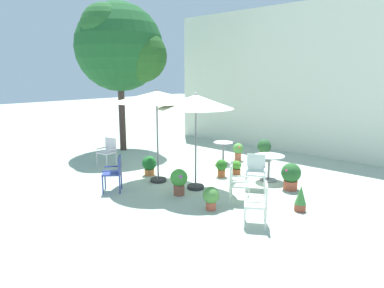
{
  "coord_description": "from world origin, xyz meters",
  "views": [
    {
      "loc": [
        6.44,
        -7.33,
        2.93
      ],
      "look_at": [
        0.0,
        -0.25,
        0.97
      ],
      "focal_mm": 32.13,
      "sensor_mm": 36.0,
      "label": 1
    }
  ],
  "objects_px": {
    "patio_umbrella_1": "(196,103)",
    "cafe_table_1": "(223,149)",
    "patio_chair_1": "(259,201)",
    "potted_plant_3": "(264,148)",
    "potted_plant_1": "(221,167)",
    "potted_plant_2": "(238,150)",
    "patio_umbrella_0": "(157,97)",
    "potted_plant_4": "(149,165)",
    "patio_chair_3": "(115,171)",
    "potted_plant_7": "(211,197)",
    "patio_chair_0": "(108,150)",
    "patio_chair_4": "(236,180)",
    "potted_plant_8": "(301,199)",
    "patio_chair_2": "(256,169)",
    "potted_plant_5": "(291,175)",
    "potted_plant_0": "(179,180)",
    "shade_tree": "(121,47)",
    "potted_plant_6": "(237,167)",
    "cafe_table_0": "(269,163)"
  },
  "relations": [
    {
      "from": "patio_chair_1",
      "to": "potted_plant_8",
      "type": "relative_size",
      "value": 1.51
    },
    {
      "from": "shade_tree",
      "to": "potted_plant_7",
      "type": "bearing_deg",
      "value": -20.96
    },
    {
      "from": "cafe_table_1",
      "to": "potted_plant_3",
      "type": "distance_m",
      "value": 1.58
    },
    {
      "from": "cafe_table_1",
      "to": "potted_plant_0",
      "type": "height_order",
      "value": "cafe_table_1"
    },
    {
      "from": "patio_umbrella_1",
      "to": "potted_plant_0",
      "type": "relative_size",
      "value": 3.81
    },
    {
      "from": "patio_umbrella_1",
      "to": "patio_chair_2",
      "type": "xyz_separation_m",
      "value": [
        1.14,
        1.07,
        -1.72
      ]
    },
    {
      "from": "patio_umbrella_1",
      "to": "patio_chair_2",
      "type": "bearing_deg",
      "value": 43.21
    },
    {
      "from": "potted_plant_0",
      "to": "potted_plant_4",
      "type": "relative_size",
      "value": 1.13
    },
    {
      "from": "potted_plant_1",
      "to": "potted_plant_7",
      "type": "relative_size",
      "value": 0.99
    },
    {
      "from": "shade_tree",
      "to": "potted_plant_6",
      "type": "relative_size",
      "value": 13.02
    },
    {
      "from": "potted_plant_0",
      "to": "patio_umbrella_1",
      "type": "bearing_deg",
      "value": 91.24
    },
    {
      "from": "patio_chair_1",
      "to": "potted_plant_0",
      "type": "relative_size",
      "value": 1.31
    },
    {
      "from": "patio_chair_4",
      "to": "potted_plant_4",
      "type": "xyz_separation_m",
      "value": [
        -3.11,
        0.04,
        -0.2
      ]
    },
    {
      "from": "patio_umbrella_0",
      "to": "potted_plant_1",
      "type": "relative_size",
      "value": 4.94
    },
    {
      "from": "potted_plant_1",
      "to": "potted_plant_6",
      "type": "bearing_deg",
      "value": 68.91
    },
    {
      "from": "patio_chair_3",
      "to": "potted_plant_7",
      "type": "xyz_separation_m",
      "value": [
        2.56,
        0.69,
        -0.24
      ]
    },
    {
      "from": "patio_chair_2",
      "to": "cafe_table_1",
      "type": "bearing_deg",
      "value": 145.93
    },
    {
      "from": "patio_umbrella_0",
      "to": "potted_plant_4",
      "type": "bearing_deg",
      "value": 160.17
    },
    {
      "from": "patio_chair_2",
      "to": "potted_plant_3",
      "type": "bearing_deg",
      "value": 116.83
    },
    {
      "from": "potted_plant_4",
      "to": "potted_plant_7",
      "type": "height_order",
      "value": "potted_plant_4"
    },
    {
      "from": "potted_plant_0",
      "to": "potted_plant_7",
      "type": "distance_m",
      "value": 1.2
    },
    {
      "from": "potted_plant_6",
      "to": "potted_plant_2",
      "type": "bearing_deg",
      "value": 123.42
    },
    {
      "from": "potted_plant_2",
      "to": "potted_plant_7",
      "type": "relative_size",
      "value": 1.16
    },
    {
      "from": "shade_tree",
      "to": "patio_umbrella_1",
      "type": "bearing_deg",
      "value": -17.2
    },
    {
      "from": "shade_tree",
      "to": "patio_chair_3",
      "type": "relative_size",
      "value": 6.06
    },
    {
      "from": "potted_plant_5",
      "to": "potted_plant_8",
      "type": "relative_size",
      "value": 1.23
    },
    {
      "from": "potted_plant_0",
      "to": "potted_plant_2",
      "type": "height_order",
      "value": "potted_plant_0"
    },
    {
      "from": "patio_chair_1",
      "to": "potted_plant_3",
      "type": "xyz_separation_m",
      "value": [
        -2.71,
        4.75,
        -0.09
      ]
    },
    {
      "from": "patio_umbrella_1",
      "to": "cafe_table_0",
      "type": "distance_m",
      "value": 2.76
    },
    {
      "from": "patio_chair_4",
      "to": "potted_plant_6",
      "type": "relative_size",
      "value": 2.14
    },
    {
      "from": "patio_chair_4",
      "to": "potted_plant_8",
      "type": "bearing_deg",
      "value": 18.85
    },
    {
      "from": "patio_chair_2",
      "to": "potted_plant_5",
      "type": "xyz_separation_m",
      "value": [
        0.73,
        0.52,
        -0.11
      ]
    },
    {
      "from": "patio_chair_0",
      "to": "potted_plant_3",
      "type": "distance_m",
      "value": 5.3
    },
    {
      "from": "potted_plant_3",
      "to": "cafe_table_1",
      "type": "bearing_deg",
      "value": -116.92
    },
    {
      "from": "patio_chair_1",
      "to": "potted_plant_7",
      "type": "bearing_deg",
      "value": -178.96
    },
    {
      "from": "patio_umbrella_0",
      "to": "potted_plant_7",
      "type": "distance_m",
      "value": 3.16
    },
    {
      "from": "patio_umbrella_0",
      "to": "potted_plant_4",
      "type": "xyz_separation_m",
      "value": [
        -0.64,
        0.23,
        -2.0
      ]
    },
    {
      "from": "patio_chair_0",
      "to": "patio_chair_1",
      "type": "height_order",
      "value": "patio_chair_0"
    },
    {
      "from": "potted_plant_8",
      "to": "potted_plant_7",
      "type": "bearing_deg",
      "value": -139.93
    },
    {
      "from": "potted_plant_1",
      "to": "potted_plant_2",
      "type": "relative_size",
      "value": 0.85
    },
    {
      "from": "potted_plant_3",
      "to": "potted_plant_4",
      "type": "bearing_deg",
      "value": -110.66
    },
    {
      "from": "patio_umbrella_1",
      "to": "cafe_table_1",
      "type": "xyz_separation_m",
      "value": [
        -1.03,
        2.53,
        -1.73
      ]
    },
    {
      "from": "shade_tree",
      "to": "potted_plant_7",
      "type": "distance_m",
      "value": 7.67
    },
    {
      "from": "patio_chair_2",
      "to": "patio_chair_1",
      "type": "bearing_deg",
      "value": -56.21
    },
    {
      "from": "patio_umbrella_0",
      "to": "potted_plant_7",
      "type": "relative_size",
      "value": 4.9
    },
    {
      "from": "patio_umbrella_1",
      "to": "patio_chair_4",
      "type": "xyz_separation_m",
      "value": [
        1.31,
        -0.05,
        -1.71
      ]
    },
    {
      "from": "patio_chair_2",
      "to": "potted_plant_1",
      "type": "relative_size",
      "value": 1.72
    },
    {
      "from": "potted_plant_4",
      "to": "patio_chair_4",
      "type": "bearing_deg",
      "value": -0.69
    },
    {
      "from": "patio_chair_2",
      "to": "patio_chair_3",
      "type": "distance_m",
      "value": 3.6
    },
    {
      "from": "patio_chair_2",
      "to": "shade_tree",
      "type": "bearing_deg",
      "value": 175.26
    }
  ]
}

